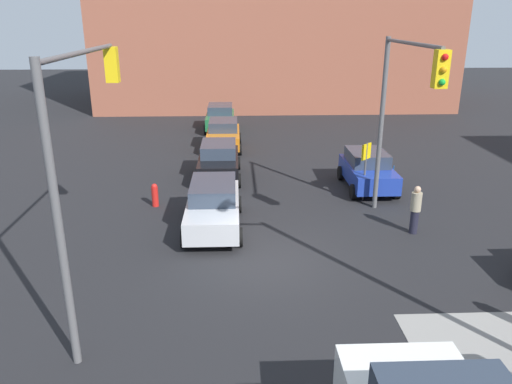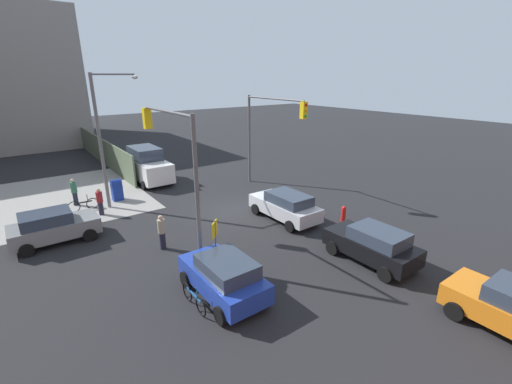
% 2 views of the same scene
% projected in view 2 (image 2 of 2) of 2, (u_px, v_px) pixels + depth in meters
% --- Properties ---
extents(ground_plane, '(120.00, 120.00, 0.00)m').
position_uv_depth(ground_plane, '(232.00, 211.00, 20.77)').
color(ground_plane, black).
extents(sidewalk_corner, '(12.00, 12.00, 0.01)m').
position_uv_depth(sidewalk_corner, '(44.00, 201.00, 22.54)').
color(sidewalk_corner, gray).
rests_on(sidewalk_corner, ground).
extents(construction_fence, '(21.47, 0.12, 2.40)m').
position_uv_depth(construction_fence, '(98.00, 148.00, 32.82)').
color(construction_fence, '#56664C').
rests_on(construction_fence, ground).
extents(traffic_signal_nw_corner, '(5.31, 0.36, 6.50)m').
position_uv_depth(traffic_signal_nw_corner, '(174.00, 154.00, 14.85)').
color(traffic_signal_nw_corner, '#59595B').
rests_on(traffic_signal_nw_corner, ground).
extents(traffic_signal_se_corner, '(6.02, 0.36, 6.50)m').
position_uv_depth(traffic_signal_se_corner, '(269.00, 124.00, 23.46)').
color(traffic_signal_se_corner, '#59595B').
rests_on(traffic_signal_se_corner, ground).
extents(street_lamp_corner, '(0.56, 2.67, 8.00)m').
position_uv_depth(street_lamp_corner, '(105.00, 132.00, 20.12)').
color(street_lamp_corner, slate).
rests_on(street_lamp_corner, ground).
extents(warning_sign_two_way, '(0.48, 0.48, 2.40)m').
position_uv_depth(warning_sign_two_way, '(215.00, 238.00, 13.74)').
color(warning_sign_two_way, '#4C4C4C').
rests_on(warning_sign_two_way, ground).
extents(mailbox_blue, '(0.56, 0.64, 1.43)m').
position_uv_depth(mailbox_blue, '(117.00, 189.00, 22.42)').
color(mailbox_blue, navy).
rests_on(mailbox_blue, ground).
extents(fire_hydrant, '(0.26, 0.26, 0.94)m').
position_uv_depth(fire_hydrant, '(343.00, 214.00, 19.18)').
color(fire_hydrant, red).
rests_on(fire_hydrant, ground).
extents(sedan_blue, '(3.87, 2.02, 1.62)m').
position_uv_depth(sedan_blue, '(224.00, 276.00, 12.59)').
color(sedan_blue, '#1E389E').
rests_on(sedan_blue, ground).
extents(hatchback_black, '(4.04, 2.02, 1.62)m').
position_uv_depth(hatchback_black, '(373.00, 244.00, 14.95)').
color(hatchback_black, black).
rests_on(hatchback_black, ground).
extents(sedan_gray, '(2.02, 3.92, 1.62)m').
position_uv_depth(sedan_gray, '(53.00, 226.00, 16.71)').
color(sedan_gray, slate).
rests_on(sedan_gray, ground).
extents(coupe_silver, '(4.45, 2.02, 1.62)m').
position_uv_depth(coupe_silver, '(285.00, 206.00, 19.38)').
color(coupe_silver, '#B7BABF').
rests_on(coupe_silver, ground).
extents(van_white_delivery, '(5.40, 2.32, 2.62)m').
position_uv_depth(van_white_delivery, '(147.00, 165.00, 26.38)').
color(van_white_delivery, white).
rests_on(van_white_delivery, ground).
extents(pedestrian_crossing, '(0.36, 0.36, 1.73)m').
position_uv_depth(pedestrian_crossing, '(162.00, 232.00, 16.03)').
color(pedestrian_crossing, '#9E937A').
rests_on(pedestrian_crossing, ground).
extents(pedestrian_waiting, '(0.36, 0.36, 1.64)m').
position_uv_depth(pedestrian_waiting, '(100.00, 201.00, 20.03)').
color(pedestrian_waiting, maroon).
rests_on(pedestrian_waiting, ground).
extents(pedestrian_walking_north, '(0.36, 0.36, 1.76)m').
position_uv_depth(pedestrian_walking_north, '(74.00, 192.00, 21.47)').
color(pedestrian_walking_north, '#2D664C').
rests_on(pedestrian_walking_north, ground).
extents(bicycle_leaning_on_fence, '(0.05, 1.75, 0.97)m').
position_uv_depth(bicycle_leaning_on_fence, '(83.00, 205.00, 20.86)').
color(bicycle_leaning_on_fence, black).
rests_on(bicycle_leaning_on_fence, ground).
extents(bicycle_at_crosswalk, '(1.75, 0.05, 0.97)m').
position_uv_depth(bicycle_at_crosswalk, '(194.00, 299.00, 12.11)').
color(bicycle_at_crosswalk, black).
rests_on(bicycle_at_crosswalk, ground).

